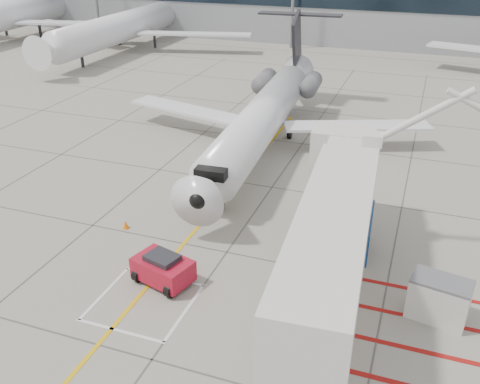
% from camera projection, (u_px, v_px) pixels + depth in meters
% --- Properties ---
extents(ground_plane, '(260.00, 260.00, 0.00)m').
position_uv_depth(ground_plane, '(194.00, 298.00, 23.88)').
color(ground_plane, gray).
rests_on(ground_plane, ground).
extents(regional_jet, '(26.44, 32.44, 8.12)m').
position_uv_depth(regional_jet, '(254.00, 106.00, 35.74)').
color(regional_jet, silver).
rests_on(regional_jet, ground_plane).
extents(jet_bridge, '(9.77, 18.65, 7.25)m').
position_uv_depth(jet_bridge, '(330.00, 251.00, 20.74)').
color(jet_bridge, silver).
rests_on(jet_bridge, ground_plane).
extents(pushback_tug, '(3.02, 2.33, 1.56)m').
position_uv_depth(pushback_tug, '(163.00, 268.00, 24.65)').
color(pushback_tug, '#AB1026').
rests_on(pushback_tug, ground_plane).
extents(baggage_cart, '(2.16, 1.66, 1.21)m').
position_uv_depth(baggage_cart, '(341.00, 226.00, 28.46)').
color(baggage_cart, '#5C5C61').
rests_on(baggage_cart, ground_plane).
extents(ground_power_unit, '(2.61, 1.82, 1.89)m').
position_uv_depth(ground_power_unit, '(439.00, 299.00, 22.34)').
color(ground_power_unit, silver).
rests_on(ground_power_unit, ground_plane).
extents(cone_nose, '(0.34, 0.34, 0.48)m').
position_uv_depth(cone_nose, '(126.00, 224.00, 29.31)').
color(cone_nose, orange).
rests_on(cone_nose, ground_plane).
extents(cone_side, '(0.37, 0.37, 0.51)m').
position_uv_depth(cone_side, '(290.00, 260.00, 26.17)').
color(cone_side, '#F7600D').
rests_on(cone_side, ground_plane).
extents(bg_aircraft_b, '(32.69, 36.32, 10.90)m').
position_uv_depth(bg_aircraft_b, '(127.00, 6.00, 69.22)').
color(bg_aircraft_b, silver).
rests_on(bg_aircraft_b, ground_plane).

